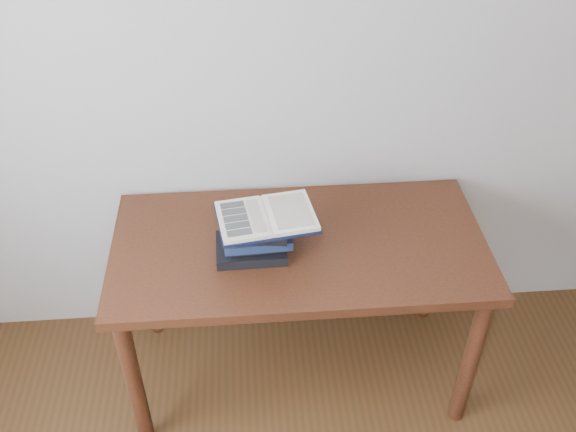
{
  "coord_description": "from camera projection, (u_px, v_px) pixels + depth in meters",
  "views": [
    {
      "loc": [
        -0.27,
        -0.35,
        2.25
      ],
      "look_at": [
        -0.14,
        1.26,
        0.95
      ],
      "focal_mm": 40.0,
      "sensor_mm": 36.0,
      "label": 1
    }
  ],
  "objects": [
    {
      "name": "desk",
      "position": [
        299.0,
        262.0,
        2.37
      ],
      "size": [
        1.35,
        0.68,
        0.73
      ],
      "color": "#4E2413",
      "rests_on": "ground"
    },
    {
      "name": "book_stack",
      "position": [
        256.0,
        235.0,
        2.23
      ],
      "size": [
        0.27,
        0.2,
        0.15
      ],
      "color": "black",
      "rests_on": "desk"
    },
    {
      "name": "open_book",
      "position": [
        267.0,
        217.0,
        2.16
      ],
      "size": [
        0.36,
        0.27,
        0.03
      ],
      "rotation": [
        0.0,
        0.0,
        0.15
      ],
      "color": "black",
      "rests_on": "book_stack"
    }
  ]
}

